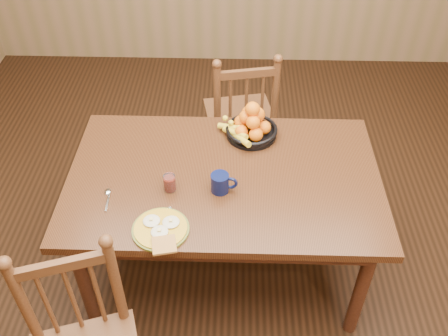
{
  "coord_description": "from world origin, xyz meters",
  "views": [
    {
      "loc": [
        0.06,
        -1.87,
        2.48
      ],
      "look_at": [
        0.0,
        0.0,
        0.8
      ],
      "focal_mm": 40.0,
      "sensor_mm": 36.0,
      "label": 1
    }
  ],
  "objects_px": {
    "coffee_mug": "(221,183)",
    "fruit_bowl": "(250,126)",
    "dining_table": "(224,187)",
    "chair_far": "(241,117)",
    "breakfast_plate": "(161,229)"
  },
  "relations": [
    {
      "from": "fruit_bowl",
      "to": "breakfast_plate",
      "type": "bearing_deg",
      "value": -119.88
    },
    {
      "from": "coffee_mug",
      "to": "fruit_bowl",
      "type": "xyz_separation_m",
      "value": [
        0.15,
        0.44,
        0.02
      ]
    },
    {
      "from": "chair_far",
      "to": "fruit_bowl",
      "type": "distance_m",
      "value": 0.64
    },
    {
      "from": "fruit_bowl",
      "to": "coffee_mug",
      "type": "bearing_deg",
      "value": -108.54
    },
    {
      "from": "breakfast_plate",
      "to": "dining_table",
      "type": "bearing_deg",
      "value": 54.26
    },
    {
      "from": "dining_table",
      "to": "chair_far",
      "type": "relative_size",
      "value": 1.62
    },
    {
      "from": "dining_table",
      "to": "fruit_bowl",
      "type": "xyz_separation_m",
      "value": [
        0.14,
        0.33,
        0.15
      ]
    },
    {
      "from": "dining_table",
      "to": "breakfast_plate",
      "type": "bearing_deg",
      "value": -125.74
    },
    {
      "from": "dining_table",
      "to": "fruit_bowl",
      "type": "relative_size",
      "value": 4.94
    },
    {
      "from": "breakfast_plate",
      "to": "fruit_bowl",
      "type": "bearing_deg",
      "value": 60.12
    },
    {
      "from": "breakfast_plate",
      "to": "fruit_bowl",
      "type": "height_order",
      "value": "fruit_bowl"
    },
    {
      "from": "breakfast_plate",
      "to": "fruit_bowl",
      "type": "xyz_separation_m",
      "value": [
        0.41,
        0.72,
        0.05
      ]
    },
    {
      "from": "breakfast_plate",
      "to": "coffee_mug",
      "type": "bearing_deg",
      "value": 46.1
    },
    {
      "from": "dining_table",
      "to": "fruit_bowl",
      "type": "bearing_deg",
      "value": 67.79
    },
    {
      "from": "dining_table",
      "to": "coffee_mug",
      "type": "distance_m",
      "value": 0.18
    }
  ]
}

